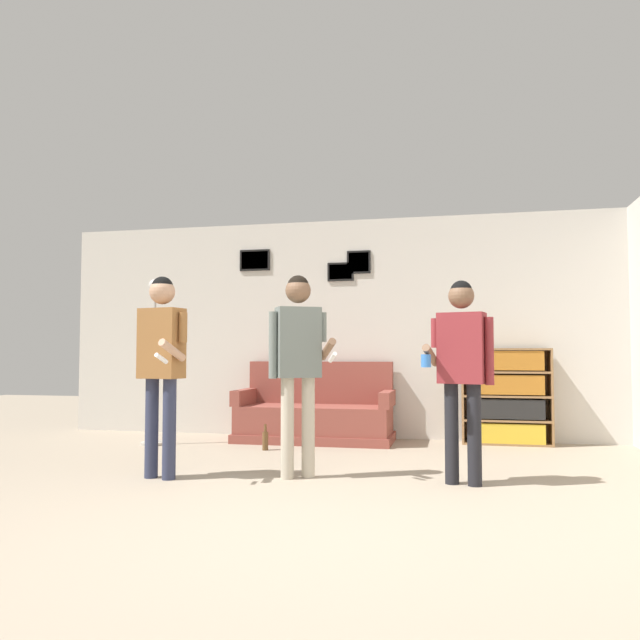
% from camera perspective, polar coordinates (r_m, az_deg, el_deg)
% --- Properties ---
extents(ground_plane, '(20.00, 20.00, 0.00)m').
position_cam_1_polar(ground_plane, '(3.81, -2.73, -18.81)').
color(ground_plane, gray).
extents(wall_back, '(8.16, 0.08, 2.70)m').
position_cam_1_polar(wall_back, '(7.72, 5.20, -0.67)').
color(wall_back, beige).
rests_on(wall_back, ground_plane).
extents(couch, '(1.84, 0.80, 0.93)m').
position_cam_1_polar(couch, '(7.46, -0.42, -8.70)').
color(couch, brown).
rests_on(couch, ground_plane).
extents(bookshelf, '(0.99, 0.30, 1.09)m').
position_cam_1_polar(bookshelf, '(7.47, 16.65, -6.70)').
color(bookshelf, olive).
rests_on(bookshelf, ground_plane).
extents(floor_lamp, '(0.28, 0.28, 1.89)m').
position_cam_1_polar(floor_lamp, '(7.37, -14.90, -2.88)').
color(floor_lamp, '#ADA89E').
rests_on(floor_lamp, ground_plane).
extents(person_player_foreground_left, '(0.49, 0.52, 1.68)m').
position_cam_1_polar(person_player_foreground_left, '(5.37, -14.32, -2.99)').
color(person_player_foreground_left, '#2D334C').
rests_on(person_player_foreground_left, ground_plane).
extents(person_player_foreground_center, '(0.59, 0.38, 1.69)m').
position_cam_1_polar(person_player_foreground_center, '(5.23, -2.02, -2.98)').
color(person_player_foreground_center, '#B7AD99').
rests_on(person_player_foreground_center, ground_plane).
extents(person_watcher_holding_cup, '(0.55, 0.38, 1.62)m').
position_cam_1_polar(person_watcher_holding_cup, '(5.08, 12.83, -3.52)').
color(person_watcher_holding_cup, black).
rests_on(person_watcher_holding_cup, ground_plane).
extents(bottle_on_floor, '(0.06, 0.06, 0.28)m').
position_cam_1_polar(bottle_on_floor, '(6.80, -5.02, -10.87)').
color(bottle_on_floor, brown).
rests_on(bottle_on_floor, ground_plane).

